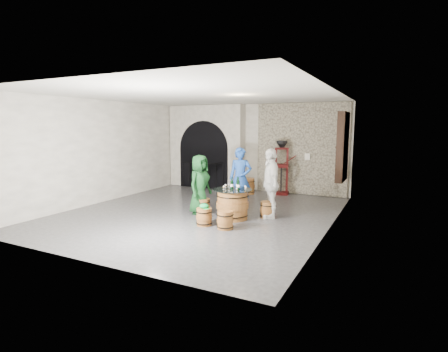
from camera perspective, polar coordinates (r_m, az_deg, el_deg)
The scene contains 31 objects.
ground at distance 9.82m, azimuth -3.89°, elevation -5.97°, with size 8.00×8.00×0.00m, color #2F2F32.
wall_back at distance 13.15m, azimuth 4.93°, elevation 4.64°, with size 8.00×8.00×0.00m, color silver.
wall_front at distance 6.46m, azimuth -22.30°, elevation 0.53°, with size 8.00×8.00×0.00m, color silver.
wall_left at distance 11.73m, azimuth -18.92°, elevation 3.82°, with size 8.00×8.00×0.00m, color silver.
wall_right at distance 8.35m, azimuth 17.21°, elevation 2.35°, with size 8.00×8.00×0.00m, color silver.
ceiling at distance 9.56m, azimuth -4.08°, elevation 12.97°, with size 8.00×8.00×0.00m, color beige.
stone_facing_panel at distance 12.54m, azimuth 12.51°, elevation 4.32°, with size 3.20×0.12×3.18m, color #A49C83.
arched_opening at distance 13.74m, azimuth -2.89°, elevation 4.73°, with size 3.10×0.60×3.19m.
shuttered_window at distance 10.72m, azimuth 18.74°, elevation 4.54°, with size 0.23×1.10×2.00m.
barrel_table at distance 9.07m, azimuth 1.38°, elevation -4.62°, with size 1.01×1.01×0.78m.
barrel_stool_left at distance 9.61m, azimuth -3.42°, elevation -4.99°, with size 0.40×0.40×0.43m.
barrel_stool_far at distance 10.00m, azimuth 2.44°, elevation -4.46°, with size 0.40×0.40×0.43m.
barrel_stool_right at distance 9.29m, azimuth 7.10°, elevation -5.49°, with size 0.40×0.40×0.43m.
barrel_stool_near_right at distance 8.23m, azimuth 0.19°, elevation -7.21°, with size 0.40×0.40×0.43m.
barrel_stool_near_left at distance 8.53m, azimuth -3.27°, elevation -6.67°, with size 0.40×0.40×0.43m.
green_cap at distance 8.46m, azimuth -3.27°, elevation -4.94°, with size 0.26×0.22×0.12m.
person_green at distance 9.55m, azimuth -3.97°, elevation -1.39°, with size 0.79×0.52×1.63m, color #103917.
person_blue at distance 10.10m, azimuth 2.70°, elevation -0.40°, with size 0.65×0.43×1.79m, color #1B4498.
person_white at distance 9.17m, azimuth 7.62°, elevation -1.22°, with size 1.07×0.44×1.82m, color silver.
wine_bottle_left at distance 8.97m, azimuth 1.28°, elevation -1.35°, with size 0.08×0.08×0.32m.
wine_bottle_center at distance 8.90m, azimuth 2.35°, elevation -1.43°, with size 0.08×0.08×0.32m.
wine_bottle_right at distance 9.01m, azimuth 2.24°, elevation -1.32°, with size 0.08×0.08×0.32m.
tasting_glass_a at distance 8.94m, azimuth -0.03°, elevation -1.91°, with size 0.05×0.05×0.10m, color orange, non-canonical shape.
tasting_glass_b at distance 8.86m, azimuth 3.58°, elevation -2.02°, with size 0.05×0.05×0.10m, color orange, non-canonical shape.
tasting_glass_c at distance 9.29m, azimuth 0.75°, elevation -1.54°, with size 0.05×0.05×0.10m, color orange, non-canonical shape.
tasting_glass_d at distance 9.01m, azimuth 3.47°, elevation -1.84°, with size 0.05×0.05×0.10m, color orange, non-canonical shape.
tasting_glass_e at distance 8.68m, azimuth 2.10°, elevation -2.22°, with size 0.05×0.05×0.10m, color orange, non-canonical shape.
tasting_glass_f at distance 9.17m, azimuth 0.27°, elevation -1.66°, with size 0.05×0.05×0.10m, color orange, non-canonical shape.
side_barrel at distance 12.44m, azimuth 4.09°, elevation -1.65°, with size 0.43×0.43×0.57m.
corking_press at distance 12.39m, azimuth 9.38°, elevation 2.04°, with size 0.81×0.51×1.89m.
control_box at distance 12.43m, azimuth 13.50°, elevation 3.10°, with size 0.18×0.10×0.22m, color silver.
Camera 1 is at (4.84, -8.20, 2.38)m, focal length 28.00 mm.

